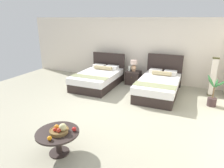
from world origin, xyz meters
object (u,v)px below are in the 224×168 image
(loose_apple, at_px, (74,129))
(vase, at_px, (129,69))
(bed_near_corner, at_px, (158,86))
(floor_lamp_corner, at_px, (213,77))
(coffee_table, at_px, (58,137))
(bed_near_window, at_px, (98,78))
(nightstand, at_px, (133,78))
(fruit_bowl, at_px, (60,130))
(table_lamp, at_px, (134,65))
(loose_orange, at_px, (50,138))
(potted_palm, at_px, (213,96))

(loose_apple, bearing_deg, vase, 95.51)
(bed_near_corner, xyz_separation_m, floor_lamp_corner, (1.64, 0.68, 0.33))
(coffee_table, relative_size, floor_lamp_corner, 0.64)
(bed_near_window, height_order, coffee_table, bed_near_window)
(nightstand, distance_m, fruit_bowl, 4.64)
(fruit_bowl, relative_size, loose_apple, 4.29)
(nightstand, bearing_deg, bed_near_corner, -33.77)
(table_lamp, relative_size, loose_orange, 5.42)
(fruit_bowl, distance_m, loose_orange, 0.27)
(bed_near_corner, distance_m, vase, 1.51)
(vase, height_order, fruit_bowl, vase)
(table_lamp, height_order, loose_orange, table_lamp)
(coffee_table, height_order, potted_palm, potted_palm)
(table_lamp, bearing_deg, vase, -159.64)
(bed_near_window, height_order, fruit_bowl, bed_near_window)
(bed_near_corner, bearing_deg, loose_apple, -103.08)
(bed_near_corner, distance_m, nightstand, 1.36)
(loose_orange, height_order, potted_palm, potted_palm)
(nightstand, distance_m, table_lamp, 0.51)
(table_lamp, height_order, potted_palm, table_lamp)
(loose_apple, bearing_deg, floor_lamp_corner, 60.33)
(bed_near_window, height_order, potted_palm, bed_near_window)
(vase, height_order, loose_orange, vase)
(loose_orange, bearing_deg, bed_near_window, 106.13)
(vase, height_order, potted_palm, potted_palm)
(nightstand, height_order, table_lamp, table_lamp)
(nightstand, xyz_separation_m, loose_orange, (0.04, -4.90, 0.24))
(coffee_table, relative_size, fruit_bowl, 2.29)
(vase, distance_m, fruit_bowl, 4.60)
(vase, distance_m, loose_orange, 4.86)
(table_lamp, xyz_separation_m, coffee_table, (-0.01, -4.65, -0.41))
(table_lamp, bearing_deg, nightstand, -90.00)
(loose_orange, bearing_deg, fruit_bowl, 87.09)
(floor_lamp_corner, bearing_deg, coffee_table, -121.40)
(nightstand, relative_size, coffee_table, 0.66)
(vase, xyz_separation_m, fruit_bowl, (0.22, -4.59, -0.09))
(loose_apple, xyz_separation_m, potted_palm, (2.50, 3.43, -0.21))
(table_lamp, relative_size, potted_palm, 0.48)
(bed_near_window, relative_size, floor_lamp_corner, 1.67)
(loose_apple, distance_m, loose_orange, 0.48)
(table_lamp, bearing_deg, bed_near_corner, -34.46)
(table_lamp, relative_size, coffee_table, 0.54)
(nightstand, distance_m, floor_lamp_corner, 2.80)
(nightstand, relative_size, table_lamp, 1.23)
(vase, relative_size, potted_palm, 0.21)
(bed_near_window, bearing_deg, loose_apple, -69.08)
(loose_apple, bearing_deg, bed_near_corner, 76.92)
(vase, bearing_deg, bed_near_window, -144.07)
(coffee_table, height_order, loose_apple, loose_apple)
(loose_apple, bearing_deg, nightstand, 93.41)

